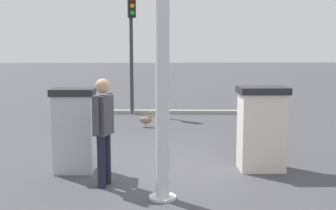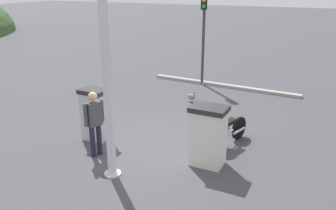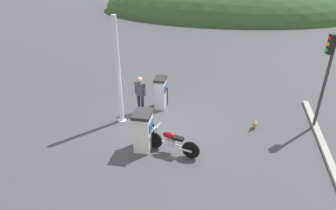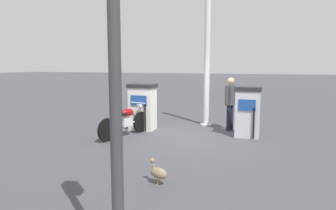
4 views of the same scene
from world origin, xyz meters
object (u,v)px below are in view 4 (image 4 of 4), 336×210
fuel_pump_far (248,112)px  roadside_traffic_light (116,8)px  canopy_support_pole (207,63)px  attendant_person (230,100)px  wandering_duck (158,172)px  fuel_pump_near (143,107)px  motorcycle_near_pump (126,121)px

fuel_pump_far → roadside_traffic_light: bearing=-6.4°
canopy_support_pole → attendant_person: bearing=55.6°
fuel_pump_far → roadside_traffic_light: (6.60, -0.74, 1.90)m
fuel_pump_far → wandering_duck: fuel_pump_far is taller
fuel_pump_near → motorcycle_near_pump: (1.05, -0.10, -0.30)m
motorcycle_near_pump → wandering_duck: size_ratio=4.53×
wandering_duck → canopy_support_pole: (-5.65, -0.30, 1.96)m
canopy_support_pole → fuel_pump_far: bearing=46.9°
fuel_pump_far → motorcycle_near_pump: size_ratio=0.73×
attendant_person → wandering_duck: bearing=-6.9°
attendant_person → roadside_traffic_light: size_ratio=0.44×
motorcycle_near_pump → wandering_duck: 3.88m
fuel_pump_near → fuel_pump_far: size_ratio=1.01×
fuel_pump_far → attendant_person: (-0.80, -0.61, 0.23)m
fuel_pump_near → roadside_traffic_light: roadside_traffic_light is taller
motorcycle_near_pump → wandering_duck: bearing=35.1°
fuel_pump_far → motorcycle_near_pump: 3.61m
fuel_pump_far → canopy_support_pole: (-1.43, -1.52, 1.42)m
roadside_traffic_light → canopy_support_pole: (-8.03, -0.78, -0.48)m
fuel_pump_far → wandering_duck: (4.22, -1.22, -0.54)m
wandering_duck → canopy_support_pole: canopy_support_pole is taller
canopy_support_pole → roadside_traffic_light: bearing=5.6°
fuel_pump_near → canopy_support_pole: 2.71m
fuel_pump_far → wandering_duck: size_ratio=3.29×
roadside_traffic_light → canopy_support_pole: 8.08m
wandering_duck → attendant_person: bearing=173.1°
fuel_pump_near → motorcycle_near_pump: 1.10m
attendant_person → roadside_traffic_light: (7.41, -0.13, 1.67)m
canopy_support_pole → motorcycle_near_pump: bearing=-37.8°
fuel_pump_far → motorcycle_near_pump: bearing=-73.1°
fuel_pump_near → canopy_support_pole: bearing=128.1°
fuel_pump_near → fuel_pump_far: fuel_pump_near is taller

